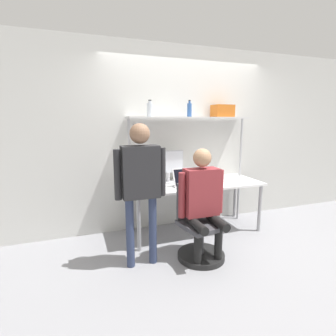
{
  "coord_description": "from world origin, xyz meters",
  "views": [
    {
      "loc": [
        -1.58,
        -2.93,
        1.63
      ],
      "look_at": [
        -0.6,
        -0.14,
        1.08
      ],
      "focal_mm": 28.0,
      "sensor_mm": 36.0,
      "label": 1
    }
  ],
  "objects_px": {
    "person_standing": "(141,178)",
    "bottle_clear": "(150,110)",
    "office_chair": "(199,235)",
    "person_seated": "(203,196)",
    "storage_box": "(222,111)",
    "monitor": "(168,165)",
    "bottle_blue": "(189,110)",
    "laptop": "(184,182)",
    "cell_phone": "(201,185)"
  },
  "relations": [
    {
      "from": "person_standing",
      "to": "bottle_clear",
      "type": "height_order",
      "value": "bottle_clear"
    },
    {
      "from": "office_chair",
      "to": "person_seated",
      "type": "xyz_separation_m",
      "value": [
        0.01,
        -0.05,
        0.5
      ]
    },
    {
      "from": "bottle_clear",
      "to": "storage_box",
      "type": "height_order",
      "value": "bottle_clear"
    },
    {
      "from": "monitor",
      "to": "person_standing",
      "type": "bearing_deg",
      "value": -126.19
    },
    {
      "from": "bottle_blue",
      "to": "storage_box",
      "type": "xyz_separation_m",
      "value": [
        0.55,
        0.0,
        -0.01
      ]
    },
    {
      "from": "person_standing",
      "to": "bottle_blue",
      "type": "height_order",
      "value": "bottle_blue"
    },
    {
      "from": "office_chair",
      "to": "storage_box",
      "type": "distance_m",
      "value": 1.92
    },
    {
      "from": "bottle_blue",
      "to": "storage_box",
      "type": "bearing_deg",
      "value": 0.0
    },
    {
      "from": "person_standing",
      "to": "bottle_blue",
      "type": "distance_m",
      "value": 1.47
    },
    {
      "from": "person_seated",
      "to": "storage_box",
      "type": "bearing_deg",
      "value": 50.43
    },
    {
      "from": "storage_box",
      "to": "person_standing",
      "type": "bearing_deg",
      "value": -150.38
    },
    {
      "from": "monitor",
      "to": "bottle_blue",
      "type": "height_order",
      "value": "bottle_blue"
    },
    {
      "from": "monitor",
      "to": "laptop",
      "type": "height_order",
      "value": "monitor"
    },
    {
      "from": "laptop",
      "to": "person_standing",
      "type": "height_order",
      "value": "person_standing"
    },
    {
      "from": "monitor",
      "to": "bottle_blue",
      "type": "xyz_separation_m",
      "value": [
        0.34,
        0.03,
        0.78
      ]
    },
    {
      "from": "monitor",
      "to": "office_chair",
      "type": "xyz_separation_m",
      "value": [
        0.09,
        -0.88,
        -0.71
      ]
    },
    {
      "from": "monitor",
      "to": "bottle_blue",
      "type": "bearing_deg",
      "value": 4.75
    },
    {
      "from": "office_chair",
      "to": "bottle_blue",
      "type": "bearing_deg",
      "value": 74.56
    },
    {
      "from": "monitor",
      "to": "bottle_clear",
      "type": "distance_m",
      "value": 0.82
    },
    {
      "from": "monitor",
      "to": "storage_box",
      "type": "height_order",
      "value": "storage_box"
    },
    {
      "from": "monitor",
      "to": "bottle_blue",
      "type": "distance_m",
      "value": 0.86
    },
    {
      "from": "bottle_clear",
      "to": "laptop",
      "type": "bearing_deg",
      "value": -44.58
    },
    {
      "from": "laptop",
      "to": "cell_phone",
      "type": "bearing_deg",
      "value": -4.72
    },
    {
      "from": "laptop",
      "to": "person_seated",
      "type": "bearing_deg",
      "value": -92.28
    },
    {
      "from": "person_standing",
      "to": "bottle_blue",
      "type": "relative_size",
      "value": 6.74
    },
    {
      "from": "cell_phone",
      "to": "office_chair",
      "type": "bearing_deg",
      "value": -117.74
    },
    {
      "from": "storage_box",
      "to": "bottle_blue",
      "type": "bearing_deg",
      "value": 180.0
    },
    {
      "from": "office_chair",
      "to": "person_seated",
      "type": "height_order",
      "value": "person_seated"
    },
    {
      "from": "laptop",
      "to": "bottle_blue",
      "type": "xyz_separation_m",
      "value": [
        0.22,
        0.36,
        0.97
      ]
    },
    {
      "from": "person_seated",
      "to": "cell_phone",
      "type": "bearing_deg",
      "value": 64.88
    },
    {
      "from": "cell_phone",
      "to": "bottle_clear",
      "type": "relative_size",
      "value": 0.67
    },
    {
      "from": "monitor",
      "to": "office_chair",
      "type": "bearing_deg",
      "value": -84.06
    },
    {
      "from": "office_chair",
      "to": "bottle_blue",
      "type": "relative_size",
      "value": 3.78
    },
    {
      "from": "laptop",
      "to": "bottle_blue",
      "type": "bearing_deg",
      "value": 58.96
    },
    {
      "from": "bottle_blue",
      "to": "storage_box",
      "type": "height_order",
      "value": "bottle_blue"
    },
    {
      "from": "bottle_blue",
      "to": "cell_phone",
      "type": "bearing_deg",
      "value": -86.44
    },
    {
      "from": "cell_phone",
      "to": "bottle_blue",
      "type": "bearing_deg",
      "value": 93.56
    },
    {
      "from": "office_chair",
      "to": "bottle_clear",
      "type": "height_order",
      "value": "bottle_clear"
    },
    {
      "from": "person_standing",
      "to": "storage_box",
      "type": "bearing_deg",
      "value": 29.62
    },
    {
      "from": "bottle_blue",
      "to": "office_chair",
      "type": "bearing_deg",
      "value": -105.44
    },
    {
      "from": "person_seated",
      "to": "storage_box",
      "type": "height_order",
      "value": "storage_box"
    },
    {
      "from": "person_standing",
      "to": "bottle_blue",
      "type": "bearing_deg",
      "value": 41.96
    },
    {
      "from": "monitor",
      "to": "storage_box",
      "type": "relative_size",
      "value": 1.58
    },
    {
      "from": "person_seated",
      "to": "person_standing",
      "type": "distance_m",
      "value": 0.75
    },
    {
      "from": "monitor",
      "to": "laptop",
      "type": "xyz_separation_m",
      "value": [
        0.12,
        -0.34,
        -0.19
      ]
    },
    {
      "from": "office_chair",
      "to": "person_seated",
      "type": "relative_size",
      "value": 0.68
    },
    {
      "from": "laptop",
      "to": "person_standing",
      "type": "relative_size",
      "value": 0.18
    },
    {
      "from": "monitor",
      "to": "office_chair",
      "type": "height_order",
      "value": "monitor"
    },
    {
      "from": "bottle_blue",
      "to": "storage_box",
      "type": "distance_m",
      "value": 0.55
    },
    {
      "from": "cell_phone",
      "to": "office_chair",
      "type": "relative_size",
      "value": 0.17
    }
  ]
}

